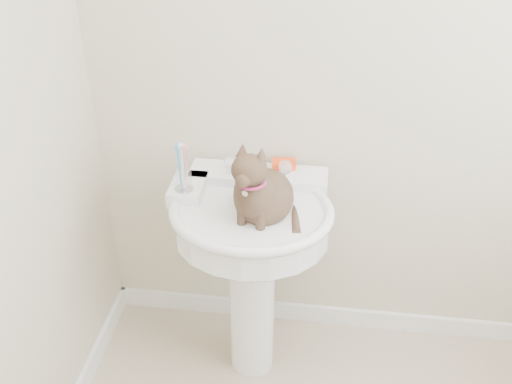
% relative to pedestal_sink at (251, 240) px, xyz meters
% --- Properties ---
extents(wall_back, '(2.20, 0.00, 2.50)m').
position_rel_pedestal_sink_xyz_m(wall_back, '(0.44, 0.29, 0.59)').
color(wall_back, beige).
rests_on(wall_back, ground).
extents(baseboard_back, '(2.20, 0.02, 0.09)m').
position_rel_pedestal_sink_xyz_m(baseboard_back, '(0.44, 0.28, -0.61)').
color(baseboard_back, white).
rests_on(baseboard_back, floor).
extents(pedestal_sink, '(0.61, 0.60, 0.84)m').
position_rel_pedestal_sink_xyz_m(pedestal_sink, '(0.00, 0.00, 0.00)').
color(pedestal_sink, white).
rests_on(pedestal_sink, floor).
extents(faucet, '(0.28, 0.12, 0.14)m').
position_rel_pedestal_sink_xyz_m(faucet, '(0.00, 0.15, 0.22)').
color(faucet, silver).
rests_on(faucet, pedestal_sink).
extents(soap_bar, '(0.10, 0.07, 0.03)m').
position_rel_pedestal_sink_xyz_m(soap_bar, '(0.09, 0.24, 0.19)').
color(soap_bar, '#EE4315').
rests_on(soap_bar, pedestal_sink).
extents(toothbrush_cup, '(0.07, 0.07, 0.19)m').
position_rel_pedestal_sink_xyz_m(toothbrush_cup, '(-0.25, 0.03, 0.23)').
color(toothbrush_cup, silver).
rests_on(toothbrush_cup, pedestal_sink).
extents(cat, '(0.23, 0.29, 0.43)m').
position_rel_pedestal_sink_xyz_m(cat, '(0.04, -0.04, 0.23)').
color(cat, brown).
rests_on(cat, pedestal_sink).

